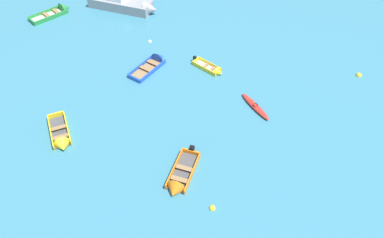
# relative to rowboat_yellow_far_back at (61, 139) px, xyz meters

# --- Properties ---
(rowboat_yellow_far_back) EXTENTS (2.50, 3.60, 1.05)m
(rowboat_yellow_far_back) POSITION_rel_rowboat_yellow_far_back_xyz_m (0.00, 0.00, 0.00)
(rowboat_yellow_far_back) COLOR #4C4C51
(rowboat_yellow_far_back) RESTS_ON ground_plane
(motor_launch_grey_center) EXTENTS (7.26, 3.66, 2.62)m
(motor_launch_grey_center) POSITION_rel_rowboat_yellow_far_back_xyz_m (0.90, 17.31, 0.56)
(motor_launch_grey_center) COLOR gray
(motor_launch_grey_center) RESTS_ON ground_plane
(rowboat_green_back_row_center) EXTENTS (3.67, 3.75, 1.25)m
(rowboat_green_back_row_center) POSITION_rel_rowboat_yellow_far_back_xyz_m (-5.41, 16.20, -0.01)
(rowboat_green_back_row_center) COLOR beige
(rowboat_green_back_row_center) RESTS_ON ground_plane
(rowboat_orange_far_left) EXTENTS (2.03, 3.73, 1.12)m
(rowboat_orange_far_left) POSITION_rel_rowboat_yellow_far_back_xyz_m (8.02, -2.83, -0.01)
(rowboat_orange_far_left) COLOR #4C4C51
(rowboat_orange_far_left) RESTS_ON ground_plane
(rowboat_blue_foreground_center) EXTENTS (2.95, 3.79, 1.21)m
(rowboat_blue_foreground_center) POSITION_rel_rowboat_yellow_far_back_xyz_m (5.06, 8.72, -0.03)
(rowboat_blue_foreground_center) COLOR #99754C
(rowboat_blue_foreground_center) RESTS_ON ground_plane
(rowboat_yellow_cluster_inner) EXTENTS (2.68, 2.32, 0.78)m
(rowboat_yellow_cluster_inner) POSITION_rel_rowboat_yellow_far_back_xyz_m (9.79, 8.01, -0.04)
(rowboat_yellow_cluster_inner) COLOR beige
(rowboat_yellow_cluster_inner) RESTS_ON ground_plane
(kayak_red_back_row_right) EXTENTS (2.12, 2.89, 0.30)m
(kayak_red_back_row_right) POSITION_rel_rowboat_yellow_far_back_xyz_m (12.95, 3.98, -0.05)
(kayak_red_back_row_right) COLOR red
(kayak_red_back_row_right) RESTS_ON ground_plane
(mooring_buoy_midfield) EXTENTS (0.47, 0.47, 0.47)m
(mooring_buoy_midfield) POSITION_rel_rowboat_yellow_far_back_xyz_m (21.37, 8.18, -0.19)
(mooring_buoy_midfield) COLOR yellow
(mooring_buoy_midfield) RESTS_ON ground_plane
(mooring_buoy_between_boats_left) EXTENTS (0.38, 0.38, 0.38)m
(mooring_buoy_between_boats_left) POSITION_rel_rowboat_yellow_far_back_xyz_m (10.06, -4.41, -0.19)
(mooring_buoy_between_boats_left) COLOR yellow
(mooring_buoy_between_boats_left) RESTS_ON ground_plane
(mooring_buoy_trailing) EXTENTS (0.33, 0.33, 0.33)m
(mooring_buoy_trailing) POSITION_rel_rowboat_yellow_far_back_xyz_m (4.16, 11.82, -0.19)
(mooring_buoy_trailing) COLOR silver
(mooring_buoy_trailing) RESTS_ON ground_plane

